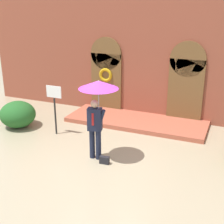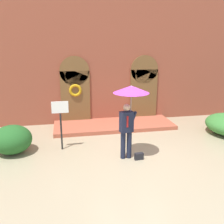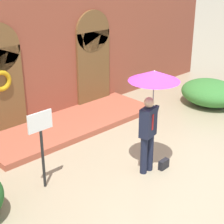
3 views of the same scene
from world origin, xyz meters
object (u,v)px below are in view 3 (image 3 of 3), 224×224
person_with_umbrella (152,91)px  shrub_right (210,93)px  handbag (164,164)px  sign_post (41,138)px

person_with_umbrella → shrub_right: bearing=16.6°
person_with_umbrella → shrub_right: 4.94m
person_with_umbrella → shrub_right: (4.51, 1.35, -1.51)m
handbag → sign_post: (-2.40, 1.28, 1.05)m
handbag → shrub_right: (4.23, 1.55, 0.30)m
shrub_right → sign_post: bearing=-177.7°
shrub_right → person_with_umbrella: bearing=-163.4°
person_with_umbrella → handbag: (0.28, -0.20, -1.80)m
handbag → person_with_umbrella: bearing=140.8°
handbag → sign_post: bearing=148.3°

